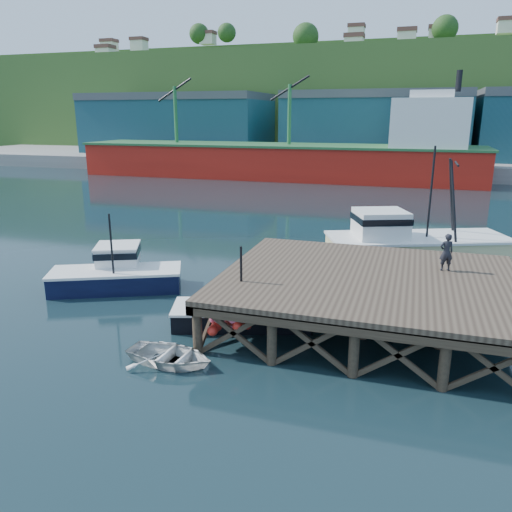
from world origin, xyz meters
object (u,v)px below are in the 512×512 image
at_px(boat_navy, 117,273).
at_px(dockworker, 446,252).
at_px(dinghy, 170,355).
at_px(boat_black, 242,308).
at_px(trawler, 414,242).

distance_m(boat_navy, dockworker, 15.77).
xyz_separation_m(boat_navy, dinghy, (6.33, -6.53, -0.48)).
bearing_deg(dinghy, dockworker, -47.03).
xyz_separation_m(boat_black, dockworker, (8.06, 3.25, 2.27)).
height_order(boat_navy, boat_black, boat_navy).
height_order(boat_black, dockworker, dockworker).
relative_size(dinghy, dockworker, 1.99).
xyz_separation_m(boat_black, trawler, (6.75, 11.02, 0.77)).
height_order(dinghy, dockworker, dockworker).
bearing_deg(boat_black, dinghy, -123.22).
xyz_separation_m(trawler, dockworker, (1.31, -7.77, 1.51)).
bearing_deg(dockworker, dinghy, 18.66).
height_order(boat_black, dinghy, boat_black).
xyz_separation_m(boat_black, dinghy, (-1.21, -4.27, -0.32)).
relative_size(boat_black, trawler, 0.56).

